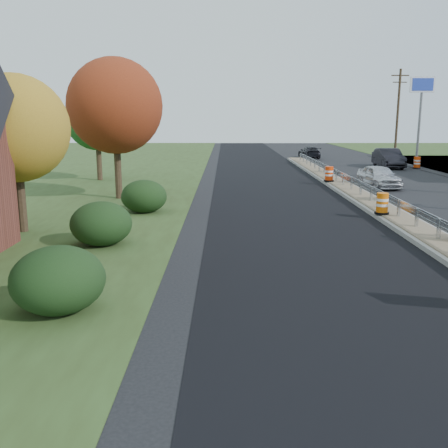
{
  "coord_description": "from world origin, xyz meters",
  "views": [
    {
      "loc": [
        -7.28,
        -16.57,
        4.29
      ],
      "look_at": [
        -7.32,
        -1.67,
        1.1
      ],
      "focal_mm": 40.0,
      "sensor_mm": 36.0,
      "label": 1
    }
  ],
  "objects_px": {
    "barrel_median_far": "(329,174)",
    "barrel_median_mid": "(382,204)",
    "barrel_shoulder_far": "(417,163)",
    "car_dark_far": "(309,152)",
    "car_silver": "(379,176)",
    "car_dark_mid": "(388,158)"
  },
  "relations": [
    {
      "from": "car_dark_mid",
      "to": "barrel_median_far",
      "type": "bearing_deg",
      "value": -121.09
    },
    {
      "from": "car_dark_far",
      "to": "barrel_median_far",
      "type": "bearing_deg",
      "value": 80.5
    },
    {
      "from": "barrel_shoulder_far",
      "to": "car_silver",
      "type": "height_order",
      "value": "car_silver"
    },
    {
      "from": "barrel_median_mid",
      "to": "barrel_shoulder_far",
      "type": "bearing_deg",
      "value": 65.99
    },
    {
      "from": "barrel_median_mid",
      "to": "car_dark_mid",
      "type": "relative_size",
      "value": 0.18
    },
    {
      "from": "barrel_shoulder_far",
      "to": "car_dark_far",
      "type": "bearing_deg",
      "value": 123.46
    },
    {
      "from": "barrel_shoulder_far",
      "to": "car_dark_far",
      "type": "height_order",
      "value": "car_dark_far"
    },
    {
      "from": "barrel_median_far",
      "to": "barrel_median_mid",
      "type": "bearing_deg",
      "value": -90.0
    },
    {
      "from": "barrel_median_far",
      "to": "car_silver",
      "type": "height_order",
      "value": "car_silver"
    },
    {
      "from": "barrel_median_far",
      "to": "car_dark_mid",
      "type": "distance_m",
      "value": 13.74
    },
    {
      "from": "barrel_median_mid",
      "to": "car_dark_far",
      "type": "xyz_separation_m",
      "value": [
        2.35,
        33.09,
        -0.05
      ]
    },
    {
      "from": "barrel_median_mid",
      "to": "car_silver",
      "type": "distance_m",
      "value": 10.39
    },
    {
      "from": "barrel_median_far",
      "to": "car_silver",
      "type": "xyz_separation_m",
      "value": [
        2.88,
        -1.19,
        0.0
      ]
    },
    {
      "from": "car_silver",
      "to": "car_dark_mid",
      "type": "bearing_deg",
      "value": 62.78
    },
    {
      "from": "barrel_shoulder_far",
      "to": "car_dark_mid",
      "type": "xyz_separation_m",
      "value": [
        -2.22,
        0.78,
        0.35
      ]
    },
    {
      "from": "car_silver",
      "to": "car_dark_mid",
      "type": "height_order",
      "value": "car_dark_mid"
    },
    {
      "from": "barrel_median_mid",
      "to": "car_dark_mid",
      "type": "bearing_deg",
      "value": 71.63
    },
    {
      "from": "barrel_median_far",
      "to": "barrel_shoulder_far",
      "type": "xyz_separation_m",
      "value": [
        9.75,
        10.73,
        -0.21
      ]
    },
    {
      "from": "barrel_median_far",
      "to": "car_dark_far",
      "type": "height_order",
      "value": "car_dark_far"
    },
    {
      "from": "barrel_median_far",
      "to": "car_silver",
      "type": "bearing_deg",
      "value": -22.37
    },
    {
      "from": "car_silver",
      "to": "car_dark_mid",
      "type": "distance_m",
      "value": 13.51
    },
    {
      "from": "barrel_median_mid",
      "to": "barrel_shoulder_far",
      "type": "distance_m",
      "value": 23.96
    }
  ]
}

